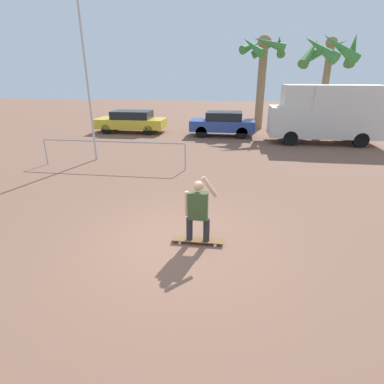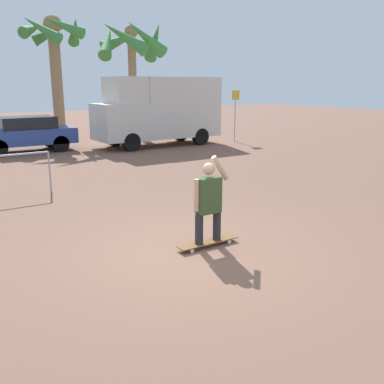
% 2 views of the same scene
% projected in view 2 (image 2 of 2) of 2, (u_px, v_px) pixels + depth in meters
% --- Properties ---
extents(ground_plane, '(80.00, 80.00, 0.00)m').
position_uv_depth(ground_plane, '(190.00, 252.00, 7.14)').
color(ground_plane, brown).
extents(skateboard, '(1.15, 0.23, 0.09)m').
position_uv_depth(skateboard, '(208.00, 242.00, 7.40)').
color(skateboard, brown).
rests_on(skateboard, ground_plane).
extents(person_skateboarder, '(0.70, 0.22, 1.50)m').
position_uv_depth(person_skateboarder, '(208.00, 199.00, 7.21)').
color(person_skateboarder, '#28282D').
rests_on(person_skateboarder, skateboard).
extents(camper_van, '(5.67, 2.04, 3.04)m').
position_uv_depth(camper_van, '(160.00, 109.00, 19.26)').
color(camper_van, black).
rests_on(camper_van, ground_plane).
extents(parked_car_blue, '(3.86, 1.77, 1.45)m').
position_uv_depth(parked_car_blue, '(26.00, 133.00, 17.58)').
color(parked_car_blue, black).
rests_on(parked_car_blue, ground_plane).
extents(palm_tree_near_van, '(3.87, 3.93, 6.01)m').
position_uv_depth(palm_tree_near_van, '(131.00, 45.00, 22.53)').
color(palm_tree_near_van, '#8E704C').
rests_on(palm_tree_near_van, ground_plane).
extents(palm_tree_center_background, '(3.13, 3.23, 5.93)m').
position_uv_depth(palm_tree_center_background, '(54.00, 45.00, 20.39)').
color(palm_tree_center_background, '#8E704C').
rests_on(palm_tree_center_background, ground_plane).
extents(street_sign, '(0.44, 0.06, 2.44)m').
position_uv_depth(street_sign, '(235.00, 109.00, 20.59)').
color(street_sign, '#B7B7BC').
rests_on(street_sign, ground_plane).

